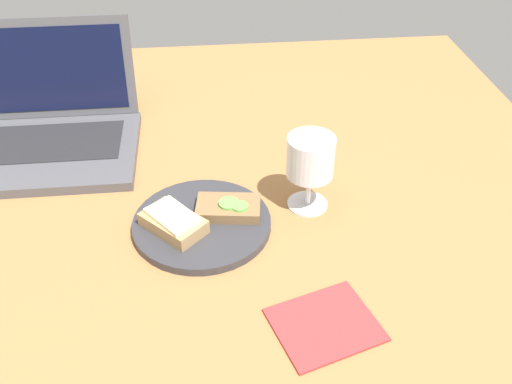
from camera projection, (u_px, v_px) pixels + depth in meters
wooden_table at (202, 216)px, 98.05cm from camera, size 140.00×140.00×3.00cm
plate at (202, 224)px, 93.13cm from camera, size 22.61×22.61×1.42cm
sandwich_with_cucumber at (229, 208)px, 93.71cm from camera, size 11.21×7.59×2.29cm
sandwich_with_cheese at (173, 222)px, 90.19cm from camera, size 11.44×11.53×3.04cm
wine_glass at (310, 159)px, 92.50cm from camera, size 7.88×7.88×13.41cm
laptop at (45, 130)px, 110.68cm from camera, size 35.15×29.65×21.56cm
napkin at (325, 325)px, 77.18cm from camera, size 16.42×15.06×0.40cm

